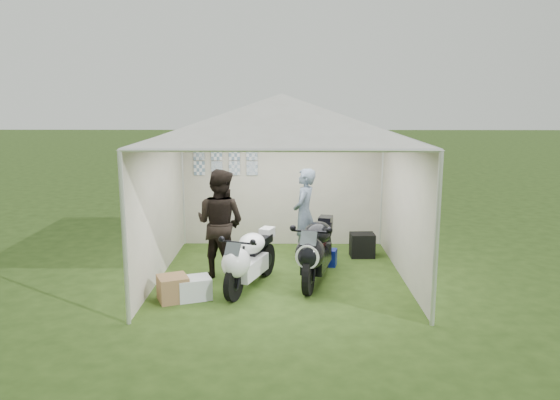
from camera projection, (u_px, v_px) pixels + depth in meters
The scene contains 10 objects.
ground at pixel (281, 275), 9.15m from camera, with size 80.00×80.00×0.00m, color #2B4415.
canopy_tent at pixel (281, 121), 8.70m from camera, with size 5.66×5.66×3.00m.
motorcycle_white at pixel (248, 259), 8.42m from camera, with size 0.83×1.73×0.88m.
motorcycle_black at pixel (316, 249), 8.73m from camera, with size 0.76×1.98×0.99m.
paddock_stand at pixel (325, 257), 9.67m from camera, with size 0.40×0.25×0.30m, color #1526CF.
person_dark_jacket at pixel (220, 223), 8.98m from camera, with size 0.87×0.68×1.80m, color black.
person_blue_jacket at pixel (304, 214), 9.93m from camera, with size 0.61×0.40×1.68m, color slate.
equipment_box at pixel (362, 245), 10.19m from camera, with size 0.44×0.35×0.44m, color black.
crate_0 at pixel (194, 288), 8.08m from camera, with size 0.48×0.38×0.32m, color silver.
crate_1 at pixel (173, 288), 8.00m from camera, with size 0.41×0.41×0.37m, color olive.
Camera 1 is at (0.08, -8.75, 2.96)m, focal length 35.00 mm.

